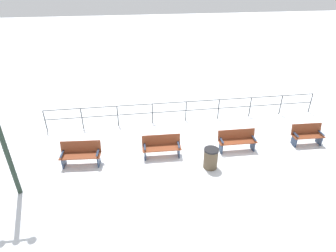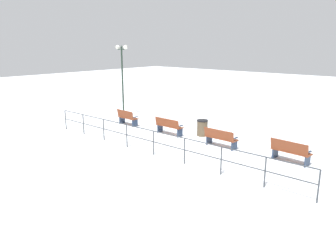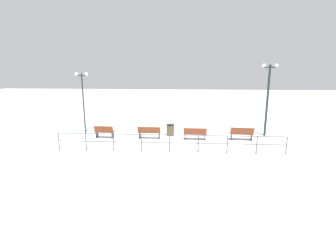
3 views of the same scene
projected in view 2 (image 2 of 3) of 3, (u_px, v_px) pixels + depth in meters
ground_plane at (193, 140)px, 16.42m from camera, size 80.00×80.00×0.00m
bench_nearest at (290, 151)px, 13.26m from camera, size 0.70×1.61×0.95m
bench_second at (221, 138)px, 15.25m from camera, size 0.62×1.61×0.89m
bench_third at (169, 126)px, 17.33m from camera, size 0.53×1.62×0.91m
bench_fourth at (127, 118)px, 19.38m from camera, size 0.58×1.39×0.92m
lamppost_middle at (122, 66)px, 20.98m from camera, size 0.26×1.01×4.62m
waterfront_railing at (153, 139)px, 14.13m from camera, size 0.05×13.69×1.09m
trash_bin at (202, 128)px, 17.18m from camera, size 0.58×0.58×0.85m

